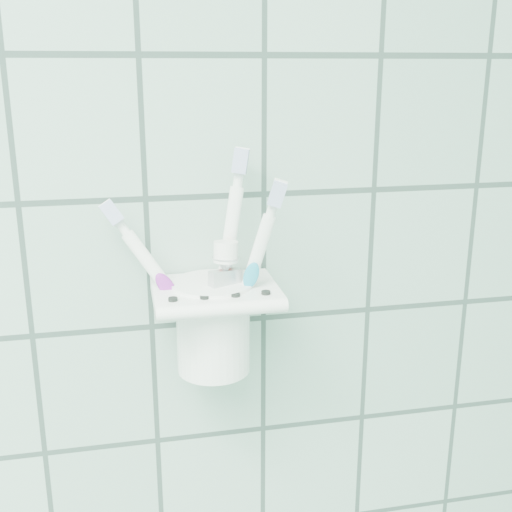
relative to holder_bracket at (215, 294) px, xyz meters
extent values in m
cube|color=white|center=(0.00, 0.04, -0.01)|extent=(0.05, 0.02, 0.03)
cube|color=white|center=(0.00, 0.00, 0.00)|extent=(0.12, 0.09, 0.01)
cylinder|color=white|center=(0.00, -0.05, 0.00)|extent=(0.12, 0.01, 0.01)
cylinder|color=black|center=(-0.04, -0.03, 0.01)|extent=(0.01, 0.01, 0.00)
cylinder|color=black|center=(-0.01, -0.03, 0.01)|extent=(0.01, 0.01, 0.00)
cylinder|color=black|center=(0.01, -0.03, 0.01)|extent=(0.01, 0.01, 0.00)
cylinder|color=black|center=(0.04, -0.03, 0.01)|extent=(0.01, 0.01, 0.00)
cylinder|color=white|center=(0.00, 0.00, -0.04)|extent=(0.07, 0.07, 0.09)
cylinder|color=white|center=(0.00, 0.00, 0.01)|extent=(0.08, 0.08, 0.01)
cylinder|color=black|center=(0.00, 0.00, 0.01)|extent=(0.07, 0.07, 0.00)
cylinder|color=white|center=(0.01, -0.01, 0.01)|extent=(0.10, 0.04, 0.14)
cylinder|color=white|center=(0.01, -0.01, 0.10)|extent=(0.02, 0.01, 0.02)
cube|color=silver|center=(0.01, -0.02, 0.11)|extent=(0.02, 0.01, 0.03)
cube|color=white|center=(0.01, -0.01, 0.11)|extent=(0.02, 0.01, 0.03)
ellipsoid|color=purple|center=(0.01, -0.02, 0.03)|extent=(0.03, 0.01, 0.03)
cylinder|color=white|center=(0.00, 0.01, 0.02)|extent=(0.05, 0.03, 0.18)
cylinder|color=white|center=(0.00, 0.01, 0.11)|extent=(0.02, 0.01, 0.03)
cube|color=silver|center=(0.00, 0.01, 0.13)|extent=(0.02, 0.01, 0.03)
cube|color=white|center=(0.00, 0.01, 0.13)|extent=(0.02, 0.01, 0.03)
ellipsoid|color=red|center=(0.00, 0.01, 0.04)|extent=(0.02, 0.01, 0.03)
cylinder|color=white|center=(0.01, 0.01, 0.01)|extent=(0.06, 0.04, 0.16)
cylinder|color=white|center=(0.01, 0.01, 0.10)|extent=(0.02, 0.01, 0.02)
cube|color=silver|center=(0.01, 0.00, 0.11)|extent=(0.02, 0.02, 0.02)
cube|color=white|center=(0.01, 0.01, 0.11)|extent=(0.02, 0.01, 0.03)
ellipsoid|color=teal|center=(0.01, 0.00, 0.03)|extent=(0.02, 0.01, 0.03)
cube|color=silver|center=(0.01, -0.01, -0.02)|extent=(0.04, 0.03, 0.10)
cube|color=silver|center=(0.01, -0.01, -0.07)|extent=(0.04, 0.02, 0.01)
cone|color=silver|center=(0.01, -0.01, 0.03)|extent=(0.04, 0.04, 0.02)
cylinder|color=white|center=(0.01, -0.01, 0.04)|extent=(0.03, 0.03, 0.02)
camera|label=1|loc=(-0.08, -0.58, 0.21)|focal=45.00mm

